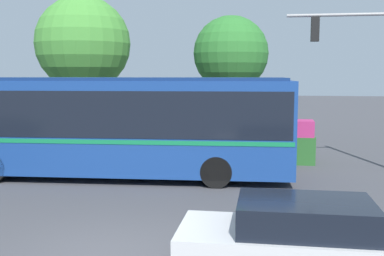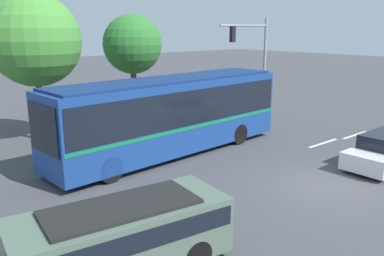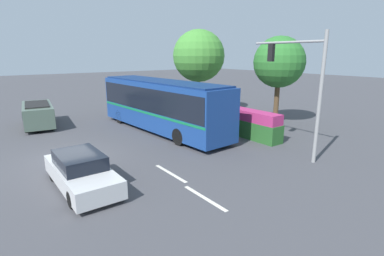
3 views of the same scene
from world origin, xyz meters
name	(u,v)px [view 3 (image 3 of 3)]	position (x,y,z in m)	size (l,w,h in m)	color
ground_plane	(66,159)	(0.00, 0.00, 0.00)	(140.00, 140.00, 0.00)	#444449
city_bus	(161,103)	(-1.98, 6.79, 1.95)	(11.85, 3.28, 3.43)	navy
sedan_foreground	(81,171)	(3.80, -0.30, 0.65)	(4.65, 1.79, 1.38)	silver
suv_left_lane	(38,113)	(-8.38, 0.25, 0.98)	(5.16, 2.52, 1.68)	#516656
traffic_light_pole	(304,79)	(6.76, 9.62, 3.97)	(4.11, 0.24, 6.18)	gray
flowering_hedge	(239,121)	(1.80, 10.46, 0.85)	(6.23, 1.03, 1.72)	#286028
street_tree_left	(199,56)	(-5.61, 12.79, 4.96)	(4.44, 4.44, 7.19)	brown
street_tree_centre	(279,62)	(1.19, 14.92, 4.53)	(3.71, 3.71, 6.41)	brown
lane_stripe_near	(205,198)	(7.44, 3.01, 0.01)	(2.40, 0.16, 0.01)	silver
lane_stripe_mid	(171,173)	(4.76, 3.24, 0.01)	(2.40, 0.16, 0.01)	silver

